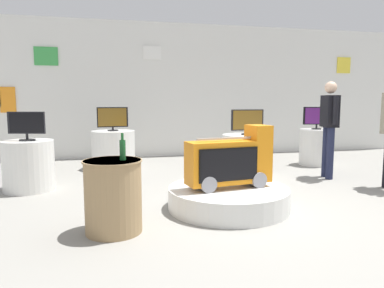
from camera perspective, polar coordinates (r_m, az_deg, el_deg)
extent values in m
plane|color=gray|center=(4.48, 9.17, -10.23)|extent=(30.00, 30.00, 0.00)
cube|color=silver|center=(8.60, -1.81, 8.55)|extent=(11.66, 0.10, 3.13)
cube|color=orange|center=(8.66, -27.44, 6.32)|extent=(0.31, 0.02, 0.55)
cube|color=white|center=(8.50, -6.40, 14.35)|extent=(0.41, 0.02, 0.30)
cube|color=green|center=(8.55, -22.37, 12.90)|extent=(0.49, 0.02, 0.40)
cube|color=yellow|center=(10.31, 23.15, 11.54)|extent=(0.38, 0.02, 0.41)
cylinder|color=silver|center=(4.44, 5.85, -8.56)|extent=(1.48, 1.48, 0.26)
cylinder|color=gray|center=(4.25, 1.83, -6.08)|extent=(0.25, 0.39, 0.19)
cylinder|color=gray|center=(4.55, 9.67, -5.31)|extent=(0.25, 0.39, 0.19)
cube|color=orange|center=(4.35, 5.92, -2.87)|extent=(1.08, 0.47, 0.52)
cube|color=orange|center=(4.50, 10.61, 1.85)|extent=(0.28, 0.35, 0.18)
cube|color=black|center=(4.16, 5.95, -3.31)|extent=(0.75, 0.13, 0.39)
cube|color=black|center=(4.16, 5.95, -3.31)|extent=(0.71, 0.13, 0.35)
cube|color=#B2B2B7|center=(4.31, 5.97, 0.90)|extent=(0.83, 0.16, 0.02)
cylinder|color=silver|center=(6.24, 8.76, -1.89)|extent=(0.85, 0.85, 0.74)
cylinder|color=black|center=(6.19, 8.82, 1.58)|extent=(0.20, 0.20, 0.02)
cylinder|color=black|center=(6.19, 8.83, 1.93)|extent=(0.04, 0.04, 0.06)
cube|color=black|center=(6.18, 8.86, 3.84)|extent=(0.58, 0.06, 0.36)
cube|color=brown|center=(6.16, 8.93, 3.83)|extent=(0.54, 0.03, 0.32)
cylinder|color=silver|center=(5.78, -24.71, -3.14)|extent=(0.73, 0.73, 0.74)
cylinder|color=black|center=(5.73, -24.90, 0.60)|extent=(0.23, 0.23, 0.02)
cylinder|color=black|center=(5.72, -24.93, 1.11)|extent=(0.04, 0.04, 0.08)
cube|color=black|center=(5.71, -25.03, 3.11)|extent=(0.54, 0.17, 0.32)
cube|color=black|center=(5.69, -25.02, 3.10)|extent=(0.49, 0.14, 0.29)
cylinder|color=silver|center=(7.77, 19.21, -0.47)|extent=(0.65, 0.65, 0.74)
cylinder|color=black|center=(7.74, 19.32, 2.32)|extent=(0.19, 0.19, 0.02)
cylinder|color=black|center=(7.73, 19.33, 2.68)|extent=(0.04, 0.04, 0.08)
cube|color=black|center=(7.72, 19.40, 4.30)|extent=(0.54, 0.18, 0.36)
cube|color=#561E6B|center=(7.71, 19.52, 4.29)|extent=(0.49, 0.15, 0.32)
cylinder|color=silver|center=(7.12, -12.49, -0.89)|extent=(0.83, 0.83, 0.74)
cylinder|color=black|center=(7.08, -12.57, 2.15)|extent=(0.20, 0.20, 0.02)
cylinder|color=black|center=(7.08, -12.57, 2.45)|extent=(0.04, 0.04, 0.05)
cube|color=black|center=(7.07, -12.62, 4.22)|extent=(0.59, 0.12, 0.39)
cube|color=brown|center=(7.04, -12.64, 4.21)|extent=(0.54, 0.09, 0.35)
cylinder|color=#9E7F56|center=(3.67, -12.51, -8.19)|extent=(0.56, 0.56, 0.73)
cylinder|color=#9E7F56|center=(3.60, -12.65, -2.66)|extent=(0.59, 0.59, 0.02)
cylinder|color=#195926|center=(3.57, -11.07, -0.96)|extent=(0.06, 0.06, 0.20)
cylinder|color=#195926|center=(3.55, -11.12, 1.18)|extent=(0.03, 0.03, 0.07)
cylinder|color=#1E233F|center=(6.60, 20.65, -1.17)|extent=(0.12, 0.12, 0.88)
cylinder|color=#1E233F|center=(6.41, 21.27, -1.42)|extent=(0.12, 0.12, 0.88)
cube|color=black|center=(6.45, 21.22, 4.93)|extent=(0.28, 0.42, 0.53)
sphere|color=beige|center=(6.45, 21.38, 8.44)|extent=(0.20, 0.20, 0.20)
cylinder|color=black|center=(6.67, 20.50, 5.24)|extent=(0.08, 0.08, 0.48)
cylinder|color=black|center=(6.22, 22.02, 5.08)|extent=(0.08, 0.08, 0.48)
cylinder|color=gray|center=(6.19, 28.38, 4.66)|extent=(0.08, 0.08, 0.55)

